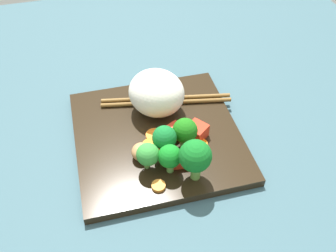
% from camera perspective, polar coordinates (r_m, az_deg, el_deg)
% --- Properties ---
extents(ground_plane, '(1.10, 1.10, 0.02)m').
position_cam_1_polar(ground_plane, '(0.65, -1.60, -2.55)').
color(ground_plane, '#35545E').
extents(square_plate, '(0.27, 0.27, 0.01)m').
position_cam_1_polar(square_plate, '(0.64, -1.63, -1.50)').
color(square_plate, black).
rests_on(square_plate, ground_plane).
extents(rice_mound, '(0.13, 0.13, 0.08)m').
position_cam_1_polar(rice_mound, '(0.65, -1.74, 4.99)').
color(rice_mound, silver).
rests_on(rice_mound, square_plate).
extents(broccoli_floret_0, '(0.04, 0.04, 0.05)m').
position_cam_1_polar(broccoli_floret_0, '(0.56, 0.17, -4.65)').
color(broccoli_floret_0, '#649F45').
rests_on(broccoli_floret_0, square_plate).
extents(broccoli_floret_1, '(0.04, 0.04, 0.06)m').
position_cam_1_polar(broccoli_floret_1, '(0.57, -0.20, -1.91)').
color(broccoli_floret_1, '#60A84E').
rests_on(broccoli_floret_1, square_plate).
extents(broccoli_floret_2, '(0.04, 0.04, 0.06)m').
position_cam_1_polar(broccoli_floret_2, '(0.59, 2.55, -0.78)').
color(broccoli_floret_2, '#639243').
rests_on(broccoli_floret_2, square_plate).
extents(broccoli_floret_3, '(0.03, 0.03, 0.05)m').
position_cam_1_polar(broccoli_floret_3, '(0.56, -3.04, -4.33)').
color(broccoli_floret_3, '#5C9340').
rests_on(broccoli_floret_3, square_plate).
extents(broccoli_floret_4, '(0.05, 0.05, 0.07)m').
position_cam_1_polar(broccoli_floret_4, '(0.54, 4.11, -4.62)').
color(broccoli_floret_4, '#65993E').
rests_on(broccoli_floret_4, square_plate).
extents(carrot_slice_0, '(0.03, 0.03, 0.01)m').
position_cam_1_polar(carrot_slice_0, '(0.56, -1.43, -8.94)').
color(carrot_slice_0, orange).
rests_on(carrot_slice_0, square_plate).
extents(carrot_slice_1, '(0.04, 0.04, 0.01)m').
position_cam_1_polar(carrot_slice_1, '(0.59, 4.03, -4.81)').
color(carrot_slice_1, orange).
rests_on(carrot_slice_1, square_plate).
extents(carrot_slice_2, '(0.04, 0.04, 0.01)m').
position_cam_1_polar(carrot_slice_2, '(0.62, -2.00, -1.42)').
color(carrot_slice_2, orange).
rests_on(carrot_slice_2, square_plate).
extents(carrot_slice_3, '(0.03, 0.03, 0.01)m').
position_cam_1_polar(carrot_slice_3, '(0.61, 4.71, -2.80)').
color(carrot_slice_3, orange).
rests_on(carrot_slice_3, square_plate).
extents(carrot_slice_4, '(0.04, 0.04, 0.01)m').
position_cam_1_polar(carrot_slice_4, '(0.61, -0.28, -2.41)').
color(carrot_slice_4, orange).
rests_on(carrot_slice_4, square_plate).
extents(carrot_slice_5, '(0.04, 0.04, 0.01)m').
position_cam_1_polar(carrot_slice_5, '(0.61, -2.52, -2.97)').
color(carrot_slice_5, orange).
rests_on(carrot_slice_5, square_plate).
extents(pepper_chunk_0, '(0.04, 0.04, 0.02)m').
position_cam_1_polar(pepper_chunk_0, '(0.62, 0.83, -0.87)').
color(pepper_chunk_0, red).
rests_on(pepper_chunk_0, square_plate).
extents(pepper_chunk_1, '(0.04, 0.04, 0.02)m').
position_cam_1_polar(pepper_chunk_1, '(0.62, 4.34, -0.81)').
color(pepper_chunk_1, red).
rests_on(pepper_chunk_1, square_plate).
extents(pepper_chunk_2, '(0.02, 0.03, 0.01)m').
position_cam_1_polar(pepper_chunk_2, '(0.58, 1.88, -5.29)').
color(pepper_chunk_2, red).
rests_on(pepper_chunk_2, square_plate).
extents(chicken_piece_0, '(0.04, 0.04, 0.02)m').
position_cam_1_polar(chicken_piece_0, '(0.59, -4.09, -3.84)').
color(chicken_piece_0, tan).
rests_on(chicken_piece_0, square_plate).
extents(chopstick_pair, '(0.06, 0.23, 0.01)m').
position_cam_1_polar(chopstick_pair, '(0.68, -0.28, 3.88)').
color(chopstick_pair, brown).
rests_on(chopstick_pair, square_plate).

